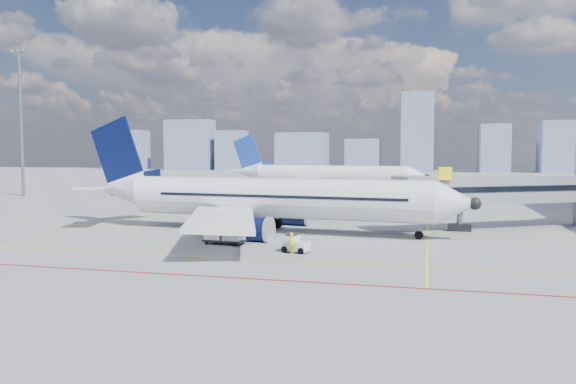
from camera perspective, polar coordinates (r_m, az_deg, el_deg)
name	(u,v)px	position (r m, az deg, el deg)	size (l,w,h in m)	color
ground	(253,245)	(46.73, -3.53, -5.39)	(420.00, 420.00, 0.00)	slate
apron_markings	(231,253)	(43.26, -5.84, -6.15)	(90.00, 35.12, 0.01)	yellow
jet_bridge	(525,191)	(61.71, 22.93, 0.08)	(23.55, 15.78, 6.30)	gray
floodlight_mast_nw	(21,118)	(108.80, -25.49, 6.76)	(3.20, 0.61, 25.45)	slate
distant_skyline	(403,145)	(234.18, 11.61, 4.69)	(250.89, 14.70, 31.92)	gray
main_aircraft	(261,198)	(54.29, -2.80, -0.65)	(39.76, 34.60, 11.62)	silver
second_aircraft	(323,176)	(108.49, 3.59, 1.67)	(39.74, 34.40, 11.66)	silver
baggage_tug	(295,244)	(43.12, 0.68, -5.29)	(2.20, 1.68, 1.37)	silver
cargo_dolly	(225,232)	(47.15, -6.47, -4.05)	(3.60, 1.98, 1.88)	black
belt_loader	(207,227)	(53.86, -8.27, -3.58)	(5.20, 3.03, 2.13)	black
ramp_worker	(292,243)	(42.47, 0.43, -5.23)	(0.58, 0.38, 1.60)	yellow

